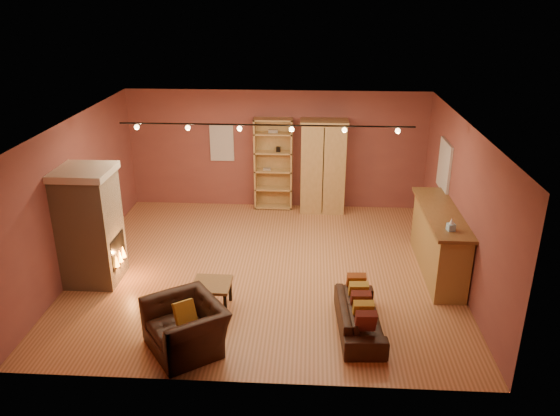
# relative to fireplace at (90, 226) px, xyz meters

# --- Properties ---
(floor) EXTENTS (7.00, 7.00, 0.00)m
(floor) POSITION_rel_fireplace_xyz_m (3.04, 0.60, -1.06)
(floor) COLOR #9E5F38
(floor) RESTS_ON ground
(ceiling) EXTENTS (7.00, 7.00, 0.00)m
(ceiling) POSITION_rel_fireplace_xyz_m (3.04, 0.60, 1.74)
(ceiling) COLOR brown
(ceiling) RESTS_ON back_wall
(back_wall) EXTENTS (7.00, 0.02, 2.80)m
(back_wall) POSITION_rel_fireplace_xyz_m (3.04, 3.85, 0.34)
(back_wall) COLOR brown
(back_wall) RESTS_ON floor
(left_wall) EXTENTS (0.02, 6.50, 2.80)m
(left_wall) POSITION_rel_fireplace_xyz_m (-0.46, 0.60, 0.34)
(left_wall) COLOR brown
(left_wall) RESTS_ON floor
(right_wall) EXTENTS (0.02, 6.50, 2.80)m
(right_wall) POSITION_rel_fireplace_xyz_m (6.54, 0.60, 0.34)
(right_wall) COLOR brown
(right_wall) RESTS_ON floor
(fireplace) EXTENTS (1.01, 0.98, 2.12)m
(fireplace) POSITION_rel_fireplace_xyz_m (0.00, 0.00, 0.00)
(fireplace) COLOR tan
(fireplace) RESTS_ON floor
(back_window) EXTENTS (0.56, 0.04, 0.86)m
(back_window) POSITION_rel_fireplace_xyz_m (1.74, 3.83, 0.49)
(back_window) COLOR beige
(back_window) RESTS_ON back_wall
(bookcase) EXTENTS (0.89, 0.35, 2.19)m
(bookcase) POSITION_rel_fireplace_xyz_m (2.97, 3.73, 0.05)
(bookcase) COLOR tan
(bookcase) RESTS_ON floor
(armoire) EXTENTS (1.08, 0.62, 2.19)m
(armoire) POSITION_rel_fireplace_xyz_m (4.13, 3.57, 0.04)
(armoire) COLOR tan
(armoire) RESTS_ON floor
(bar_counter) EXTENTS (0.67, 2.54, 1.21)m
(bar_counter) POSITION_rel_fireplace_xyz_m (6.24, 0.69, -0.45)
(bar_counter) COLOR #A98A4D
(bar_counter) RESTS_ON floor
(tissue_box) EXTENTS (0.15, 0.15, 0.23)m
(tissue_box) POSITION_rel_fireplace_xyz_m (6.19, -0.16, 0.24)
(tissue_box) COLOR #8DC1E2
(tissue_box) RESTS_ON bar_counter
(right_window) EXTENTS (0.05, 0.90, 1.00)m
(right_window) POSITION_rel_fireplace_xyz_m (6.51, 2.00, 0.59)
(right_window) COLOR beige
(right_window) RESTS_ON right_wall
(loveseat) EXTENTS (0.57, 1.65, 0.71)m
(loveseat) POSITION_rel_fireplace_xyz_m (4.65, -1.33, -0.72)
(loveseat) COLOR black
(loveseat) RESTS_ON floor
(armchair) EXTENTS (1.26, 1.34, 0.99)m
(armchair) POSITION_rel_fireplace_xyz_m (2.08, -1.94, -0.57)
(armchair) COLOR black
(armchair) RESTS_ON floor
(coffee_table) EXTENTS (0.62, 0.62, 0.47)m
(coffee_table) POSITION_rel_fireplace_xyz_m (2.28, -0.84, -0.66)
(coffee_table) COLOR brown
(coffee_table) RESTS_ON floor
(track_rail) EXTENTS (5.20, 0.09, 0.13)m
(track_rail) POSITION_rel_fireplace_xyz_m (3.04, 0.80, 1.63)
(track_rail) COLOR black
(track_rail) RESTS_ON ceiling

